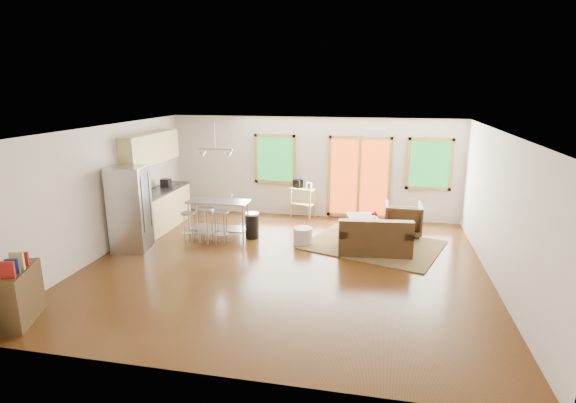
% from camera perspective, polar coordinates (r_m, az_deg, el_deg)
% --- Properties ---
extents(floor, '(7.50, 7.00, 0.02)m').
position_cam_1_polar(floor, '(8.75, -0.40, -8.18)').
color(floor, '#341C0A').
rests_on(floor, ground).
extents(ceiling, '(7.50, 7.00, 0.02)m').
position_cam_1_polar(ceiling, '(8.11, -0.43, 9.16)').
color(ceiling, silver).
rests_on(ceiling, ground).
extents(back_wall, '(7.50, 0.02, 2.60)m').
position_cam_1_polar(back_wall, '(11.72, 3.17, 4.32)').
color(back_wall, beige).
rests_on(back_wall, ground).
extents(left_wall, '(0.02, 7.00, 2.60)m').
position_cam_1_polar(left_wall, '(9.81, -22.43, 1.24)').
color(left_wall, beige).
rests_on(left_wall, ground).
extents(right_wall, '(0.02, 7.00, 2.60)m').
position_cam_1_polar(right_wall, '(8.42, 25.48, -1.13)').
color(right_wall, beige).
rests_on(right_wall, ground).
extents(front_wall, '(7.50, 0.02, 2.60)m').
position_cam_1_polar(front_wall, '(5.13, -8.72, -9.37)').
color(front_wall, beige).
rests_on(front_wall, ground).
extents(window_left, '(1.10, 0.05, 1.30)m').
position_cam_1_polar(window_left, '(11.82, -1.67, 5.41)').
color(window_left, '#14551F').
rests_on(window_left, back_wall).
extents(french_doors, '(1.60, 0.05, 2.10)m').
position_cam_1_polar(french_doors, '(11.59, 9.01, 3.05)').
color(french_doors, '#AF3911').
rests_on(french_doors, back_wall).
extents(window_right, '(1.10, 0.05, 1.30)m').
position_cam_1_polar(window_right, '(11.57, 17.54, 4.55)').
color(window_right, '#14551F').
rests_on(window_right, back_wall).
extents(rug, '(3.23, 2.84, 0.03)m').
position_cam_1_polar(rug, '(9.95, 10.78, -5.45)').
color(rug, '#415E36').
rests_on(rug, floor).
extents(loveseat, '(1.55, 0.98, 0.78)m').
position_cam_1_polar(loveseat, '(9.44, 10.88, -4.66)').
color(loveseat, '#302011').
rests_on(loveseat, floor).
extents(coffee_table, '(1.06, 0.74, 0.39)m').
position_cam_1_polar(coffee_table, '(10.24, 12.43, -3.04)').
color(coffee_table, '#342411').
rests_on(coffee_table, floor).
extents(armchair, '(0.82, 0.76, 0.84)m').
position_cam_1_polar(armchair, '(10.71, 14.41, -1.93)').
color(armchair, '#302011').
rests_on(armchair, floor).
extents(ottoman, '(0.80, 0.80, 0.44)m').
position_cam_1_polar(ottoman, '(10.61, 9.33, -2.94)').
color(ottoman, '#302011').
rests_on(ottoman, floor).
extents(pouf, '(0.45, 0.45, 0.37)m').
position_cam_1_polar(pouf, '(9.83, 1.90, -4.39)').
color(pouf, beige).
rests_on(pouf, floor).
extents(vase, '(0.22, 0.23, 0.31)m').
position_cam_1_polar(vase, '(10.01, 10.90, -2.33)').
color(vase, silver).
rests_on(vase, coffee_table).
extents(book, '(0.23, 0.07, 0.31)m').
position_cam_1_polar(book, '(10.26, 12.50, -1.75)').
color(book, maroon).
rests_on(book, coffee_table).
extents(cabinets, '(0.64, 2.24, 2.30)m').
position_cam_1_polar(cabinets, '(11.17, -16.29, 1.31)').
color(cabinets, tan).
rests_on(cabinets, floor).
extents(refrigerator, '(0.81, 0.79, 1.77)m').
position_cam_1_polar(refrigerator, '(9.89, -19.38, -0.86)').
color(refrigerator, '#B7BABC').
rests_on(refrigerator, floor).
extents(island, '(1.38, 0.58, 0.87)m').
position_cam_1_polar(island, '(10.22, -8.80, -1.38)').
color(island, '#B7BABC').
rests_on(island, floor).
extents(cup, '(0.14, 0.12, 0.12)m').
position_cam_1_polar(cup, '(10.01, -7.41, 0.79)').
color(cup, silver).
rests_on(cup, island).
extents(bar_stool_a, '(0.42, 0.42, 0.67)m').
position_cam_1_polar(bar_stool_a, '(10.15, -12.56, -2.29)').
color(bar_stool_a, '#B7BABC').
rests_on(bar_stool_a, floor).
extents(bar_stool_b, '(0.44, 0.44, 0.79)m').
position_cam_1_polar(bar_stool_b, '(9.94, -10.44, -1.96)').
color(bar_stool_b, '#B7BABC').
rests_on(bar_stool_b, floor).
extents(bar_stool_c, '(0.38, 0.38, 0.75)m').
position_cam_1_polar(bar_stool_c, '(9.82, -8.53, -2.27)').
color(bar_stool_c, '#B7BABC').
rests_on(bar_stool_c, floor).
extents(trash_can, '(0.35, 0.35, 0.59)m').
position_cam_1_polar(trash_can, '(10.22, -4.58, -3.02)').
color(trash_can, black).
rests_on(trash_can, floor).
extents(kitchen_cart, '(0.74, 0.59, 0.98)m').
position_cam_1_polar(kitchen_cart, '(11.73, 1.87, 1.21)').
color(kitchen_cart, tan).
rests_on(kitchen_cart, floor).
extents(bookshelf, '(0.65, 0.98, 1.07)m').
position_cam_1_polar(bookshelf, '(7.71, -31.01, -10.11)').
color(bookshelf, '#342411').
rests_on(bookshelf, floor).
extents(ceiling_flush, '(0.35, 0.35, 0.12)m').
position_cam_1_polar(ceiling_flush, '(8.54, 11.11, 8.62)').
color(ceiling_flush, white).
rests_on(ceiling_flush, ceiling).
extents(pendant_light, '(0.80, 0.18, 0.79)m').
position_cam_1_polar(pendant_light, '(10.17, -9.22, 6.01)').
color(pendant_light, gray).
rests_on(pendant_light, ceiling).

